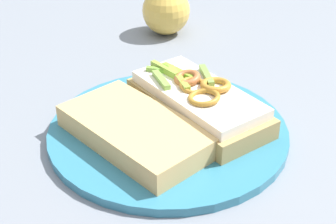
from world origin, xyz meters
TOP-DOWN VIEW (x-y plane):
  - ground_plane at (0.00, 0.00)m, footprint 2.00×2.00m
  - plate at (0.00, 0.00)m, footprint 0.26×0.26m
  - sandwich at (0.02, 0.04)m, footprint 0.19×0.15m
  - bread_slice_side at (-0.02, -0.04)m, footprint 0.18×0.14m
  - apple_2 at (-0.13, 0.26)m, footprint 0.10×0.10m

SIDE VIEW (x-z plane):
  - ground_plane at x=0.00m, z-range 0.00..0.00m
  - plate at x=0.00m, z-range 0.00..0.01m
  - bread_slice_side at x=-0.02m, z-range 0.01..0.03m
  - sandwich at x=0.02m, z-range 0.01..0.05m
  - apple_2 at x=-0.13m, z-range 0.00..0.07m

